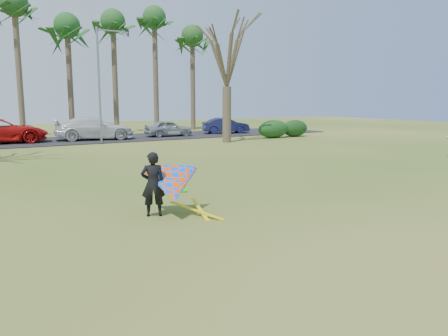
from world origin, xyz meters
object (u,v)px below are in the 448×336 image
car_2 (1,131)px  car_3 (94,128)px  streetlight (101,79)px  car_4 (168,128)px  bare_tree_right (227,49)px  kite_flyer (170,185)px  car_5 (226,125)px

car_2 → car_3: car_2 is taller
streetlight → car_4: 7.49m
bare_tree_right → car_4: size_ratio=2.37×
bare_tree_right → car_3: bare_tree_right is taller
car_2 → kite_flyer: kite_flyer is taller
streetlight → car_5: bearing=12.4°
car_3 → kite_flyer: kite_flyer is taller
bare_tree_right → kite_flyer: (-11.92, -16.37, -5.72)m
car_3 → car_5: (11.81, 0.18, -0.16)m
car_4 → bare_tree_right: bearing=-158.6°
car_5 → kite_flyer: 27.94m
bare_tree_right → car_5: bare_tree_right is taller
bare_tree_right → streetlight: bare_tree_right is taller
bare_tree_right → car_5: (3.97, 6.61, -5.82)m
kite_flyer → car_5: bearing=55.3°
car_4 → car_5: (5.75, 0.31, 0.02)m
streetlight → car_4: (6.06, 2.30, -3.74)m
car_2 → car_5: (18.10, -0.49, -0.17)m
streetlight → car_3: (0.00, 2.43, -3.56)m
bare_tree_right → car_3: (-7.84, 6.43, -5.66)m
bare_tree_right → kite_flyer: bearing=-126.1°
streetlight → car_3: streetlight is taller
car_5 → kite_flyer: (-15.89, -22.97, 0.11)m
car_2 → car_4: car_2 is taller
car_3 → car_4: car_3 is taller
car_2 → kite_flyer: (2.21, -23.46, -0.06)m
bare_tree_right → streetlight: (-7.84, 4.00, -2.10)m
bare_tree_right → car_3: bearing=140.6°
streetlight → car_2: bearing=153.8°
streetlight → car_3: bearing=89.9°
bare_tree_right → car_2: (-14.13, 7.09, -5.65)m
car_2 → car_3: size_ratio=1.06×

